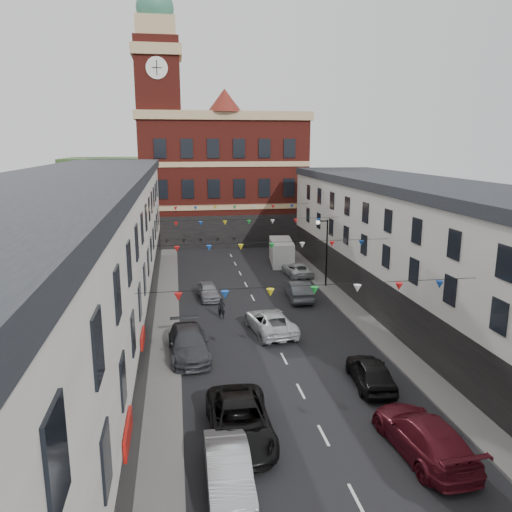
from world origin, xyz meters
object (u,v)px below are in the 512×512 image
car_right_c (424,435)px  car_right_d (371,372)px  car_left_c (240,421)px  moving_car (270,322)px  street_lamp (324,244)px  white_van (281,252)px  pedestrian (222,309)px  car_left_d (189,343)px  car_left_e (208,291)px  car_right_e (298,290)px  car_left_b (228,470)px  car_right_f (297,269)px

car_right_c → car_right_d: bearing=-95.3°
car_left_c → moving_car: bearing=74.0°
moving_car → car_left_c: bearing=66.5°
street_lamp → moving_car: bearing=-123.9°
white_van → pedestrian: size_ratio=3.69×
street_lamp → car_left_d: bearing=-133.4°
car_left_e → pedestrian: 4.94m
car_left_c → street_lamp: bearing=65.7°
car_left_e → car_right_e: bearing=-14.5°
car_left_c → pedestrian: car_left_c is taller
car_left_c → pedestrian: size_ratio=3.79×
moving_car → car_right_d: bearing=107.8°
car_left_b → car_right_c: 8.06m
car_left_c → moving_car: 12.39m
car_right_f → car_left_e: bearing=30.1°
car_left_c → car_right_e: car_left_c is taller
street_lamp → moving_car: size_ratio=1.11×
car_left_e → white_van: white_van is taller
street_lamp → car_right_d: size_ratio=1.34×
car_right_d → pedestrian: pedestrian is taller
street_lamp → car_right_d: (-2.82, -17.97, -3.14)m
car_left_d → moving_car: (5.49, 2.97, -0.05)m
car_right_c → car_right_f: (1.66, 28.11, -0.19)m
car_left_c → car_left_d: (-1.90, 8.89, 0.00)m
car_left_b → car_right_e: (8.02, 21.80, 0.04)m
car_right_c → white_van: white_van is taller
car_right_e → pedestrian: car_right_e is taller
car_left_e → car_left_c: bearing=-94.6°
car_left_d → car_right_f: bearing=54.6°
car_left_b → car_right_e: car_right_e is taller
car_left_b → car_left_c: car_left_c is taller
car_left_d → car_left_e: 11.24m
car_left_e → white_van: (8.39, 10.96, 0.58)m
street_lamp → car_left_c: street_lamp is taller
car_right_e → car_right_f: 7.32m
car_left_e → white_van: 13.82m
car_right_e → pedestrian: bearing=32.1°
car_left_b → car_right_c: size_ratio=0.81×
car_right_d → car_right_f: 22.24m
white_van → car_right_d: bearing=-85.4°
car_right_c → car_right_f: 28.16m
car_left_b → white_van: 35.25m
street_lamp → car_left_b: 27.21m
car_left_e → car_right_e: (7.20, -1.26, 0.13)m
white_van → car_left_b: bearing=-98.3°
street_lamp → car_left_e: 10.78m
car_right_f → pedestrian: (-8.23, -10.77, 0.13)m
car_left_e → car_right_c: size_ratio=0.69×
car_right_c → car_right_d: 5.93m
car_left_b → car_left_e: 23.07m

